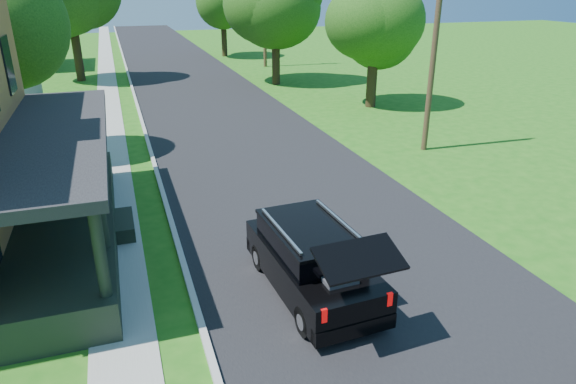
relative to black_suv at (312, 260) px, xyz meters
name	(u,v)px	position (x,y,z in m)	size (l,w,h in m)	color
ground	(398,316)	(1.40, -1.50, -0.82)	(140.00, 140.00, 0.00)	#1D5F13
street	(215,110)	(1.40, 18.50, -0.82)	(8.00, 120.00, 0.02)	black
curb	(140,115)	(-2.65, 18.50, -0.82)	(0.15, 120.00, 0.12)	#ABACA6
sidewalk	(109,118)	(-4.20, 18.50, -0.82)	(1.30, 120.00, 0.03)	gray
black_suv	(312,260)	(0.00, 0.00, 0.00)	(2.01, 4.68, 2.14)	black
tree_right_near	(374,21)	(9.90, 16.50, 3.80)	(5.01, 4.86, 7.18)	black
tree_right_far	(222,1)	(6.53, 39.84, 4.10)	(5.70, 5.88, 7.43)	black
utility_pole_near	(435,38)	(8.40, 8.52, 3.74)	(1.45, 0.24, 8.86)	#3D311C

